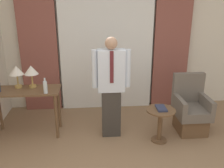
% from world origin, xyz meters
% --- Properties ---
extents(wall_back, '(10.00, 0.06, 2.70)m').
position_xyz_m(wall_back, '(0.00, 2.79, 1.35)').
color(wall_back, silver).
rests_on(wall_back, ground_plane).
extents(curtain_sheer_center, '(1.83, 0.06, 2.58)m').
position_xyz_m(curtain_sheer_center, '(0.00, 2.66, 1.29)').
color(curtain_sheer_center, white).
rests_on(curtain_sheer_center, ground_plane).
extents(curtain_drape_left, '(0.72, 0.06, 2.58)m').
position_xyz_m(curtain_drape_left, '(-1.31, 2.66, 1.29)').
color(curtain_drape_left, brown).
rests_on(curtain_drape_left, ground_plane).
extents(curtain_drape_right, '(0.72, 0.06, 2.58)m').
position_xyz_m(curtain_drape_right, '(1.31, 2.66, 1.29)').
color(curtain_drape_right, brown).
rests_on(curtain_drape_right, ground_plane).
extents(desk, '(1.13, 0.49, 0.80)m').
position_xyz_m(desk, '(-1.40, 1.67, 0.66)').
color(desk, brown).
rests_on(desk, ground_plane).
extents(table_lamp_left, '(0.23, 0.23, 0.37)m').
position_xyz_m(table_lamp_left, '(-1.52, 1.78, 1.08)').
color(table_lamp_left, tan).
rests_on(table_lamp_left, desk).
extents(table_lamp_right, '(0.23, 0.23, 0.37)m').
position_xyz_m(table_lamp_right, '(-1.28, 1.78, 1.08)').
color(table_lamp_right, tan).
rests_on(table_lamp_right, desk).
extents(bottle_by_lamp, '(0.06, 0.06, 0.25)m').
position_xyz_m(bottle_by_lamp, '(-1.03, 1.49, 0.90)').
color(bottle_by_lamp, silver).
rests_on(bottle_by_lamp, desk).
extents(person, '(0.61, 0.20, 1.66)m').
position_xyz_m(person, '(0.00, 1.51, 0.90)').
color(person, '#38332D').
rests_on(person, ground_plane).
extents(armchair, '(0.54, 0.60, 0.98)m').
position_xyz_m(armchair, '(1.37, 1.56, 0.36)').
color(armchair, brown).
rests_on(armchair, ground_plane).
extents(side_table, '(0.46, 0.46, 0.56)m').
position_xyz_m(side_table, '(0.76, 1.26, 0.38)').
color(side_table, brown).
rests_on(side_table, ground_plane).
extents(book, '(0.14, 0.24, 0.03)m').
position_xyz_m(book, '(0.77, 1.27, 0.57)').
color(book, '#2D334C').
rests_on(book, side_table).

